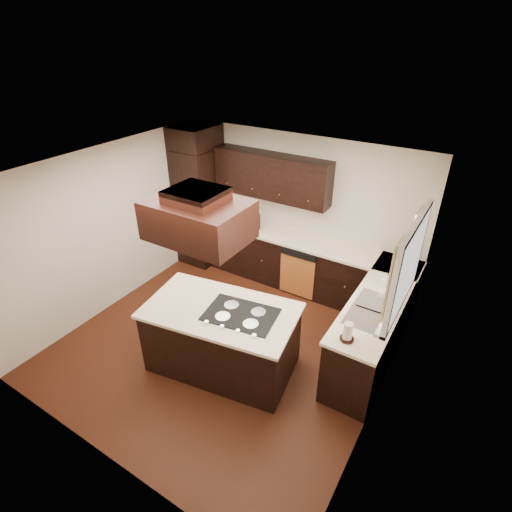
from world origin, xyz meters
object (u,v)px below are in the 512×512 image
at_px(island, 222,339).
at_px(range_hood, 198,220).
at_px(oven_column, 200,207).
at_px(spice_rack, 250,220).

relative_size(island, range_hood, 1.71).
xyz_separation_m(oven_column, spice_rack, (1.09, -0.01, -0.00)).
xyz_separation_m(island, spice_rack, (-0.89, 2.09, 0.62)).
bearing_deg(spice_rack, oven_column, 173.85).
xyz_separation_m(island, range_hood, (-0.10, -0.16, 1.72)).
height_order(range_hood, spice_rack, range_hood).
relative_size(oven_column, range_hood, 2.02).
bearing_deg(oven_column, range_hood, -50.26).
distance_m(range_hood, spice_rack, 2.62).
bearing_deg(range_hood, island, 58.00).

